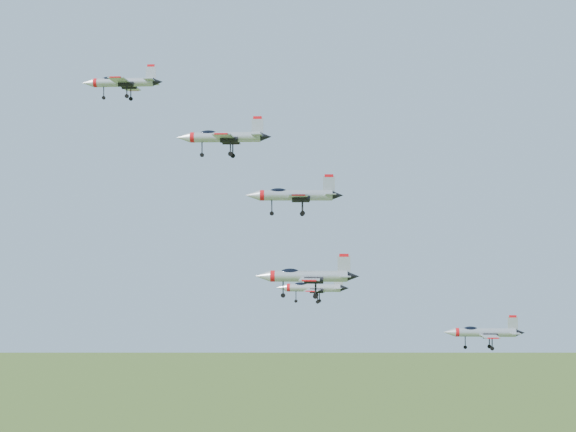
# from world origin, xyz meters

# --- Properties ---
(jet_lead) EXTENTS (12.92, 10.70, 3.45)m
(jet_lead) POSITION_xyz_m (-25.52, 8.44, 164.36)
(jet_lead) COLOR #9EA3AA
(jet_left_high) EXTENTS (13.22, 11.06, 3.54)m
(jet_left_high) POSITION_xyz_m (3.52, -4.52, 145.71)
(jet_left_high) COLOR #9EA3AA
(jet_right_high) EXTENTS (11.80, 9.78, 3.15)m
(jet_right_high) POSITION_xyz_m (-3.63, -15.27, 152.30)
(jet_right_high) COLOR #9EA3AA
(jet_left_low) EXTENTS (10.81, 8.89, 2.90)m
(jet_left_low) POSITION_xyz_m (4.63, 6.66, 132.71)
(jet_left_low) COLOR #9EA3AA
(jet_right_low) EXTENTS (12.95, 10.74, 3.46)m
(jet_right_low) POSITION_xyz_m (6.26, -12.57, 135.26)
(jet_right_low) COLOR #9EA3AA
(jet_trail) EXTENTS (10.68, 8.86, 2.85)m
(jet_trail) POSITION_xyz_m (28.41, -2.20, 127.57)
(jet_trail) COLOR #9EA3AA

